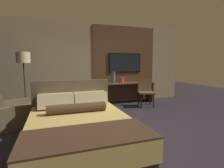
# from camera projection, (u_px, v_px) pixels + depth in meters

# --- Properties ---
(ground_plane) EXTENTS (16.00, 16.00, 0.00)m
(ground_plane) POSITION_uv_depth(u_px,v_px,m) (116.00, 128.00, 3.81)
(ground_plane) COLOR #28232D
(wall_back_tv_panel) EXTENTS (7.20, 0.09, 2.80)m
(wall_back_tv_panel) POSITION_uv_depth(u_px,v_px,m) (95.00, 64.00, 6.14)
(wall_back_tv_panel) COLOR tan
(wall_back_tv_panel) RESTS_ON ground_plane
(bed) EXTENTS (1.65, 2.27, 1.04)m
(bed) POSITION_uv_depth(u_px,v_px,m) (79.00, 128.00, 2.96)
(bed) COLOR #33281E
(bed) RESTS_ON ground_plane
(desk) EXTENTS (1.87, 0.57, 0.73)m
(desk) POSITION_uv_depth(u_px,v_px,m) (127.00, 89.00, 6.32)
(desk) COLOR brown
(desk) RESTS_ON ground_plane
(tv) EXTENTS (1.25, 0.04, 0.70)m
(tv) POSITION_uv_depth(u_px,v_px,m) (125.00, 63.00, 6.43)
(tv) COLOR black
(desk_chair) EXTENTS (0.61, 0.61, 0.91)m
(desk_chair) POSITION_uv_depth(u_px,v_px,m) (145.00, 90.00, 5.80)
(desk_chair) COLOR brown
(desk_chair) RESTS_ON ground_plane
(armchair_by_window) EXTENTS (1.13, 1.15, 0.75)m
(armchair_by_window) POSITION_uv_depth(u_px,v_px,m) (15.00, 115.00, 3.99)
(armchair_by_window) COLOR brown
(armchair_by_window) RESTS_ON ground_plane
(floor_lamp) EXTENTS (0.34, 0.34, 1.70)m
(floor_lamp) POSITION_uv_depth(u_px,v_px,m) (23.00, 63.00, 4.53)
(floor_lamp) COLOR #282623
(floor_lamp) RESTS_ON ground_plane
(vase_tall) EXTENTS (0.13, 0.13, 0.39)m
(vase_tall) POSITION_uv_depth(u_px,v_px,m) (113.00, 77.00, 6.07)
(vase_tall) COLOR #4C706B
(vase_tall) RESTS_ON desk
(vase_short) EXTENTS (0.15, 0.15, 0.18)m
(vase_short) POSITION_uv_depth(u_px,v_px,m) (122.00, 80.00, 6.29)
(vase_short) COLOR #B2563D
(vase_short) RESTS_ON desk
(book) EXTENTS (0.25, 0.20, 0.03)m
(book) POSITION_uv_depth(u_px,v_px,m) (144.00, 81.00, 6.55)
(book) COLOR #332D28
(book) RESTS_ON desk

